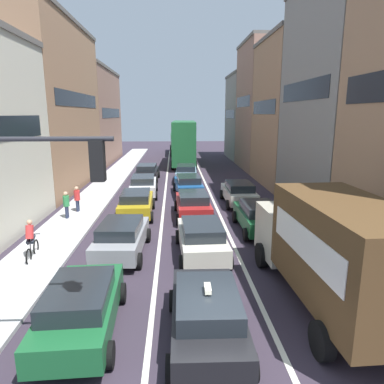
# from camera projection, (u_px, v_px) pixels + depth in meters

# --- Properties ---
(ground_plane) EXTENTS (140.00, 140.00, 0.00)m
(ground_plane) POSITION_uv_depth(u_px,v_px,m) (218.00, 370.00, 8.19)
(ground_plane) COLOR #322936
(sidewalk_left) EXTENTS (2.60, 64.00, 0.14)m
(sidewalk_left) POSITION_uv_depth(u_px,v_px,m) (102.00, 190.00, 27.33)
(sidewalk_left) COLOR #B1B1B1
(sidewalk_left) RESTS_ON ground
(lane_stripe_left) EXTENTS (0.16, 60.00, 0.01)m
(lane_stripe_left) POSITION_uv_depth(u_px,v_px,m) (165.00, 190.00, 27.59)
(lane_stripe_left) COLOR silver
(lane_stripe_left) RESTS_ON ground
(lane_stripe_right) EXTENTS (0.16, 60.00, 0.01)m
(lane_stripe_right) POSITION_uv_depth(u_px,v_px,m) (208.00, 189.00, 27.76)
(lane_stripe_right) COLOR silver
(lane_stripe_right) RESTS_ON ground
(building_row_left) EXTENTS (7.20, 43.90, 12.99)m
(building_row_left) POSITION_uv_depth(u_px,v_px,m) (38.00, 116.00, 28.31)
(building_row_left) COLOR beige
(building_row_left) RESTS_ON ground
(building_row_right) EXTENTS (7.20, 43.90, 13.35)m
(building_row_right) POSITION_uv_depth(u_px,v_px,m) (307.00, 109.00, 28.25)
(building_row_right) COLOR gray
(building_row_right) RESTS_ON ground
(traffic_light_pole) EXTENTS (3.58, 0.38, 5.50)m
(traffic_light_pole) POSITION_uv_depth(u_px,v_px,m) (9.00, 215.00, 7.29)
(traffic_light_pole) COLOR #2D2D33
(traffic_light_pole) RESTS_ON ground
(removalist_box_truck) EXTENTS (2.91, 7.77, 3.58)m
(removalist_box_truck) POSITION_uv_depth(u_px,v_px,m) (330.00, 246.00, 10.51)
(removalist_box_truck) COLOR #B7B29E
(removalist_box_truck) RESTS_ON ground
(taxi_centre_lane_front) EXTENTS (2.12, 4.33, 1.66)m
(taxi_centre_lane_front) POSITION_uv_depth(u_px,v_px,m) (207.00, 314.00, 9.07)
(taxi_centre_lane_front) COLOR black
(taxi_centre_lane_front) RESTS_ON ground
(sedan_left_lane_front) EXTENTS (2.20, 4.37, 1.49)m
(sedan_left_lane_front) POSITION_uv_depth(u_px,v_px,m) (81.00, 307.00, 9.40)
(sedan_left_lane_front) COLOR #19592D
(sedan_left_lane_front) RESTS_ON ground
(sedan_centre_lane_second) EXTENTS (2.19, 4.36, 1.49)m
(sedan_centre_lane_second) POSITION_uv_depth(u_px,v_px,m) (202.00, 238.00, 14.61)
(sedan_centre_lane_second) COLOR beige
(sedan_centre_lane_second) RESTS_ON ground
(wagon_left_lane_second) EXTENTS (2.23, 4.38, 1.49)m
(wagon_left_lane_second) POSITION_uv_depth(u_px,v_px,m) (122.00, 237.00, 14.75)
(wagon_left_lane_second) COLOR gray
(wagon_left_lane_second) RESTS_ON ground
(hatchback_centre_lane_third) EXTENTS (2.17, 4.36, 1.49)m
(hatchback_centre_lane_third) POSITION_uv_depth(u_px,v_px,m) (193.00, 204.00, 20.09)
(hatchback_centre_lane_third) COLOR #A51E1E
(hatchback_centre_lane_third) RESTS_ON ground
(sedan_left_lane_third) EXTENTS (2.15, 4.34, 1.49)m
(sedan_left_lane_third) POSITION_uv_depth(u_px,v_px,m) (136.00, 203.00, 20.36)
(sedan_left_lane_third) COLOR #B29319
(sedan_left_lane_third) RESTS_ON ground
(coupe_centre_lane_fourth) EXTENTS (2.27, 4.40, 1.49)m
(coupe_centre_lane_fourth) POSITION_uv_depth(u_px,v_px,m) (188.00, 185.00, 25.59)
(coupe_centre_lane_fourth) COLOR #194C8C
(coupe_centre_lane_fourth) RESTS_ON ground
(sedan_left_lane_fourth) EXTENTS (2.20, 4.37, 1.49)m
(sedan_left_lane_fourth) POSITION_uv_depth(u_px,v_px,m) (143.00, 185.00, 25.42)
(sedan_left_lane_fourth) COLOR silver
(sedan_left_lane_fourth) RESTS_ON ground
(sedan_centre_lane_fifth) EXTENTS (2.23, 4.38, 1.49)m
(sedan_centre_lane_fifth) POSITION_uv_depth(u_px,v_px,m) (186.00, 173.00, 30.89)
(sedan_centre_lane_fifth) COLOR #759EB7
(sedan_centre_lane_fifth) RESTS_ON ground
(sedan_left_lane_fifth) EXTENTS (2.12, 4.33, 1.49)m
(sedan_left_lane_fifth) POSITION_uv_depth(u_px,v_px,m) (147.00, 172.00, 31.11)
(sedan_left_lane_fifth) COLOR black
(sedan_left_lane_fifth) RESTS_ON ground
(sedan_right_lane_behind_truck) EXTENTS (2.09, 4.31, 1.49)m
(sedan_right_lane_behind_truck) POSITION_uv_depth(u_px,v_px,m) (258.00, 216.00, 17.74)
(sedan_right_lane_behind_truck) COLOR #19592D
(sedan_right_lane_behind_truck) RESTS_ON ground
(wagon_right_lane_far) EXTENTS (2.08, 4.31, 1.49)m
(wagon_right_lane_far) POSITION_uv_depth(u_px,v_px,m) (239.00, 192.00, 23.07)
(wagon_right_lane_far) COLOR beige
(wagon_right_lane_far) RESTS_ON ground
(bus_mid_queue_primary) EXTENTS (3.07, 10.58, 5.06)m
(bus_mid_queue_primary) POSITION_uv_depth(u_px,v_px,m) (184.00, 141.00, 39.98)
(bus_mid_queue_primary) COLOR #1E6033
(bus_mid_queue_primary) RESTS_ON ground
(bus_far_queue_secondary) EXTENTS (2.95, 10.55, 2.90)m
(bus_far_queue_secondary) POSITION_uv_depth(u_px,v_px,m) (179.00, 142.00, 51.95)
(bus_far_queue_secondary) COLOR #1E6033
(bus_far_queue_secondary) RESTS_ON ground
(cyclist_on_sidewalk) EXTENTS (0.50, 1.73, 1.72)m
(cyclist_on_sidewalk) POSITION_uv_depth(u_px,v_px,m) (31.00, 241.00, 14.15)
(cyclist_on_sidewalk) COLOR black
(cyclist_on_sidewalk) RESTS_ON ground
(pedestrian_near_kerb) EXTENTS (0.34, 0.54, 1.66)m
(pedestrian_near_kerb) POSITION_uv_depth(u_px,v_px,m) (66.00, 204.00, 19.52)
(pedestrian_near_kerb) COLOR #262D47
(pedestrian_near_kerb) RESTS_ON ground
(pedestrian_mid_sidewalk) EXTENTS (0.34, 0.54, 1.66)m
(pedestrian_mid_sidewalk) POSITION_uv_depth(u_px,v_px,m) (77.00, 198.00, 20.87)
(pedestrian_mid_sidewalk) COLOR #262D47
(pedestrian_mid_sidewalk) RESTS_ON ground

